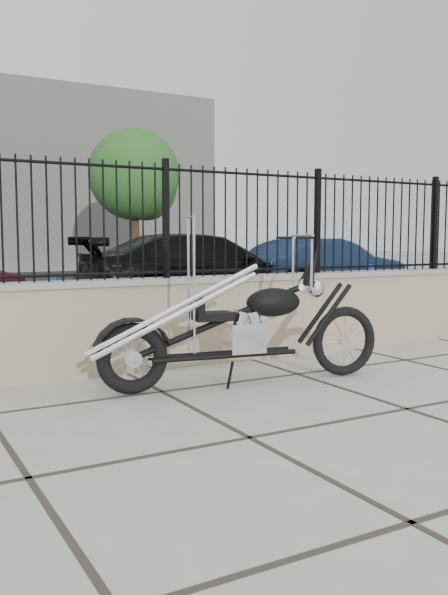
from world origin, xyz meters
TOP-DOWN VIEW (x-y plane):
  - ground_plane at (0.00, 0.00)m, footprint 90.00×90.00m
  - parking_lot at (0.00, 12.50)m, footprint 30.00×30.00m
  - retaining_wall at (0.00, 2.50)m, footprint 14.00×0.36m
  - iron_fence at (0.00, 2.50)m, footprint 14.00×0.08m
  - chopper_motorcycle at (-0.75, 1.39)m, footprint 2.72×0.89m
  - car_black at (2.08, 7.57)m, footprint 5.12×2.27m
  - car_blue at (4.95, 7.40)m, footprint 4.28×1.87m
  - bollard_a at (-1.71, 4.52)m, footprint 0.13×0.13m
  - bollard_b at (3.45, 4.23)m, footprint 0.13×0.13m
  - tree_right at (4.22, 16.76)m, footprint 3.10×3.10m

SIDE VIEW (x-z plane):
  - ground_plane at x=0.00m, z-range 0.00..0.00m
  - parking_lot at x=0.00m, z-range 0.00..0.00m
  - bollard_a at x=-1.71m, z-range 0.00..0.89m
  - bollard_b at x=3.45m, z-range 0.00..0.94m
  - retaining_wall at x=0.00m, z-range 0.00..0.96m
  - car_blue at x=4.95m, z-range 0.00..1.37m
  - car_black at x=2.08m, z-range 0.00..1.46m
  - chopper_motorcycle at x=-0.75m, z-range 0.00..1.61m
  - iron_fence at x=0.00m, z-range 0.96..2.16m
  - tree_right at x=4.22m, z-range 1.05..6.27m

